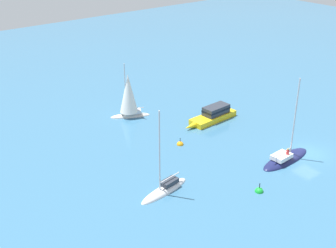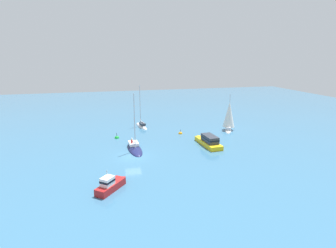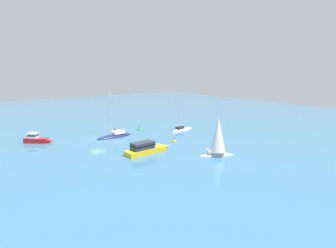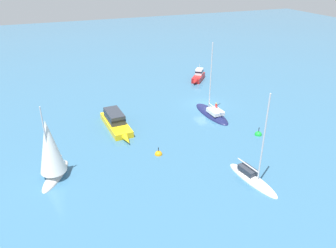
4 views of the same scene
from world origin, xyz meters
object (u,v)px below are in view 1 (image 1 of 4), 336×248
at_px(launch, 213,115).
at_px(mooring_buoy, 259,192).
at_px(ketch_1, 165,190).
at_px(channel_buoy, 180,145).
at_px(yacht, 285,159).
at_px(ketch, 129,97).

height_order(launch, mooring_buoy, launch).
bearing_deg(ketch_1, channel_buoy, -147.12).
distance_m(yacht, ketch, 21.95).
xyz_separation_m(yacht, launch, (12.77, -1.00, 0.64)).
height_order(yacht, channel_buoy, yacht).
bearing_deg(ketch_1, mooring_buoy, 132.62).
xyz_separation_m(ketch_1, channel_buoy, (6.64, -7.47, -0.15)).
bearing_deg(launch, ketch_1, 27.84).
xyz_separation_m(ketch, launch, (-7.83, -8.09, -2.00)).
xyz_separation_m(channel_buoy, mooring_buoy, (-12.48, 0.16, 0.00)).
bearing_deg(channel_buoy, yacht, -145.51).
bearing_deg(yacht, channel_buoy, 121.68).
bearing_deg(mooring_buoy, yacht, -71.20).
bearing_deg(mooring_buoy, ketch_1, 51.38).
distance_m(ketch, mooring_buoy, 23.17).
height_order(ketch, channel_buoy, ketch).
relative_size(yacht, launch, 1.16).
height_order(ketch, mooring_buoy, ketch).
xyz_separation_m(ketch, channel_buoy, (-10.53, -0.18, -2.77)).
xyz_separation_m(ketch_1, mooring_buoy, (-5.84, -7.31, -0.14)).
distance_m(launch, channel_buoy, 8.40).
bearing_deg(launch, yacht, 82.11).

